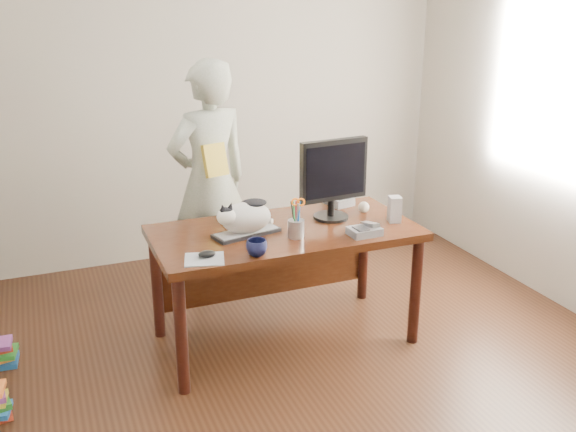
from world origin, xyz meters
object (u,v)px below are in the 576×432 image
(pen_cup, at_px, (296,226))
(mouse, at_px, (207,254))
(cat, at_px, (244,216))
(phone, at_px, (365,230))
(keyboard, at_px, (246,233))
(coffee_mug, at_px, (257,248))
(calculator, at_px, (338,200))
(desk, at_px, (280,247))
(speaker, at_px, (395,209))
(person, at_px, (209,182))
(monitor, at_px, (333,175))
(baseball, at_px, (364,207))
(book_stack, at_px, (242,213))

(pen_cup, height_order, mouse, pen_cup)
(cat, distance_m, phone, 0.72)
(keyboard, bearing_deg, coffee_mug, -111.83)
(keyboard, distance_m, phone, 0.70)
(coffee_mug, xyz_separation_m, phone, (0.70, 0.06, -0.02))
(calculator, bearing_deg, desk, -166.36)
(speaker, height_order, person, person)
(keyboard, distance_m, calculator, 0.83)
(mouse, relative_size, calculator, 0.50)
(desk, height_order, monitor, monitor)
(baseball, relative_size, book_stack, 0.26)
(mouse, xyz_separation_m, calculator, (1.07, 0.58, 0.01))
(cat, xyz_separation_m, book_stack, (0.08, 0.28, -0.08))
(person, bearing_deg, coffee_mug, 72.39)
(keyboard, bearing_deg, speaker, -20.85)
(speaker, bearing_deg, coffee_mug, -152.67)
(monitor, bearing_deg, phone, -85.33)
(phone, bearing_deg, cat, 156.58)
(cat, relative_size, coffee_mug, 3.40)
(desk, bearing_deg, calculator, 25.15)
(baseball, bearing_deg, desk, -177.86)
(phone, height_order, calculator, phone)
(phone, relative_size, calculator, 0.87)
(coffee_mug, distance_m, phone, 0.70)
(desk, xyz_separation_m, monitor, (0.35, -0.02, 0.44))
(book_stack, distance_m, calculator, 0.70)
(speaker, bearing_deg, calculator, 126.42)
(coffee_mug, height_order, calculator, coffee_mug)
(baseball, relative_size, person, 0.04)
(cat, xyz_separation_m, baseball, (0.85, 0.11, -0.08))
(cat, distance_m, calculator, 0.85)
(keyboard, xyz_separation_m, speaker, (0.93, -0.12, 0.07))
(phone, distance_m, speaker, 0.32)
(coffee_mug, relative_size, baseball, 1.59)
(desk, relative_size, mouse, 14.85)
(keyboard, bearing_deg, person, 76.41)
(book_stack, xyz_separation_m, calculator, (0.70, 0.05, -0.01))
(mouse, height_order, coffee_mug, coffee_mug)
(desk, bearing_deg, phone, -40.61)
(book_stack, relative_size, person, 0.17)
(coffee_mug, xyz_separation_m, speaker, (0.98, 0.20, 0.04))
(coffee_mug, distance_m, baseball, 0.99)
(keyboard, distance_m, monitor, 0.66)
(mouse, xyz_separation_m, baseball, (1.15, 0.36, 0.01))
(mouse, bearing_deg, person, 88.60)
(mouse, height_order, baseball, baseball)
(cat, height_order, baseball, cat)
(calculator, relative_size, person, 0.13)
(keyboard, bearing_deg, mouse, -153.48)
(calculator, bearing_deg, mouse, -163.10)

